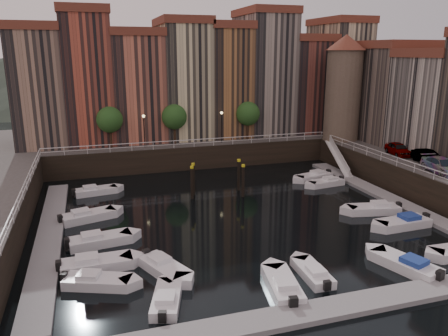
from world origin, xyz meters
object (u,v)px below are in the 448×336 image
object	(u,v)px
corner_tower	(343,86)
car_b	(428,158)
car_a	(398,150)
boat_left_0	(96,281)
gangway	(338,156)
mooring_pilings	(217,180)
boat_left_2	(99,240)
boat_left_1	(95,264)
car_c	(442,167)

from	to	relation	value
corner_tower	car_b	distance (m)	16.12
car_a	boat_left_0	bearing A→B (deg)	-143.92
gangway	car_a	distance (m)	7.32
boat_left_0	car_a	xyz separation A→B (m)	(34.03, 14.25, 3.38)
mooring_pilings	car_a	distance (m)	21.49
boat_left_0	car_a	size ratio (longest dim) A/B	1.08
boat_left_2	boat_left_1	bearing A→B (deg)	-102.60
car_b	corner_tower	bearing A→B (deg)	108.46
boat_left_0	boat_left_2	xyz separation A→B (m)	(0.37, 6.43, 0.04)
mooring_pilings	gangway	bearing A→B (deg)	14.90
mooring_pilings	boat_left_1	xyz separation A→B (m)	(-12.66, -13.02, -1.26)
mooring_pilings	car_b	world-z (taller)	car_b
car_b	mooring_pilings	bearing A→B (deg)	177.99
car_b	boat_left_2	bearing A→B (deg)	-161.78
gangway	boat_left_1	world-z (taller)	gangway
mooring_pilings	car_a	size ratio (longest dim) A/B	1.37
mooring_pilings	boat_left_2	xyz separation A→B (m)	(-12.30, -9.00, -1.26)
boat_left_0	boat_left_2	world-z (taller)	boat_left_2
gangway	mooring_pilings	bearing A→B (deg)	-165.10
mooring_pilings	car_b	bearing A→B (deg)	-14.55
boat_left_1	gangway	bearing A→B (deg)	29.39
boat_left_0	corner_tower	bearing A→B (deg)	58.40
mooring_pilings	car_c	distance (m)	22.32
car_a	mooring_pilings	bearing A→B (deg)	-169.79
boat_left_1	car_c	size ratio (longest dim) A/B	0.99
boat_left_2	boat_left_0	bearing A→B (deg)	-100.72
car_b	car_c	world-z (taller)	car_b
car_c	boat_left_2	bearing A→B (deg)	-172.70
boat_left_1	car_c	distance (m)	33.41
boat_left_2	car_a	distance (m)	34.72
corner_tower	car_a	xyz separation A→B (m)	(1.24, -10.26, -6.47)
mooring_pilings	boat_left_0	world-z (taller)	mooring_pilings
boat_left_2	car_a	world-z (taller)	car_a
boat_left_0	car_c	size ratio (longest dim) A/B	0.89
boat_left_2	car_b	xyz separation A→B (m)	(33.94, 3.38, 3.37)
corner_tower	car_c	size ratio (longest dim) A/B	2.69
gangway	car_c	bearing A→B (deg)	-77.04
gangway	boat_left_0	bearing A→B (deg)	-146.20
car_a	car_c	xyz separation A→B (m)	(-1.03, -7.78, 0.02)
mooring_pilings	boat_left_1	size ratio (longest dim) A/B	1.15
boat_left_0	car_a	world-z (taller)	car_a
corner_tower	mooring_pilings	bearing A→B (deg)	-155.70
gangway	car_b	xyz separation A→B (m)	(4.42, -10.20, 1.84)
corner_tower	boat_left_0	distance (m)	42.10
car_b	car_a	bearing A→B (deg)	106.14
mooring_pilings	boat_left_1	world-z (taller)	mooring_pilings
corner_tower	boat_left_1	world-z (taller)	corner_tower
car_b	boat_left_0	bearing A→B (deg)	-151.51
gangway	car_b	size ratio (longest dim) A/B	1.80
mooring_pilings	car_c	size ratio (longest dim) A/B	1.14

